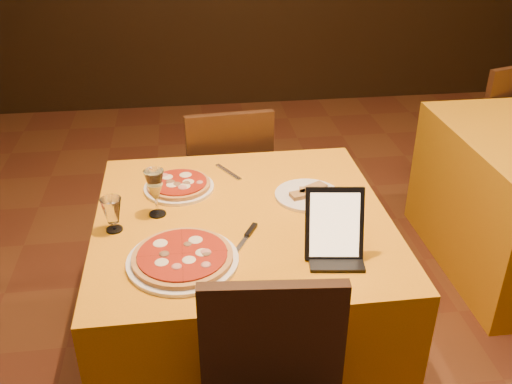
{
  "coord_description": "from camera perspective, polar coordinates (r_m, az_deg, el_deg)",
  "views": [
    {
      "loc": [
        -0.52,
        -1.58,
        1.87
      ],
      "look_at": [
        -0.28,
        0.23,
        0.86
      ],
      "focal_mm": 40.0,
      "sensor_mm": 36.0,
      "label": 1
    }
  ],
  "objects": [
    {
      "name": "main_table",
      "position": [
        2.37,
        -1.28,
        -10.13
      ],
      "size": [
        1.1,
        1.1,
        0.75
      ],
      "primitive_type": "cube",
      "color": "orange",
      "rests_on": "floor"
    },
    {
      "name": "chair_main_far",
      "position": [
        3.03,
        -3.06,
        1.07
      ],
      "size": [
        0.51,
        0.51,
        0.91
      ],
      "primitive_type": null,
      "rotation": [
        0.0,
        0.0,
        3.22
      ],
      "color": "black",
      "rests_on": "floor"
    },
    {
      "name": "chair_side_far",
      "position": [
        3.97,
        21.53,
        6.04
      ],
      "size": [
        0.55,
        0.55,
        0.91
      ],
      "primitive_type": null,
      "rotation": [
        0.0,
        0.0,
        3.46
      ],
      "color": "black",
      "rests_on": "floor"
    },
    {
      "name": "pizza_near",
      "position": [
        1.91,
        -7.35,
        -6.61
      ],
      "size": [
        0.37,
        0.37,
        0.03
      ],
      "rotation": [
        0.0,
        0.0,
        -0.24
      ],
      "color": "white",
      "rests_on": "main_table"
    },
    {
      "name": "pizza_far",
      "position": [
        2.35,
        -7.72,
        0.61
      ],
      "size": [
        0.29,
        0.29,
        0.03
      ],
      "rotation": [
        0.0,
        0.0,
        -0.2
      ],
      "color": "white",
      "rests_on": "main_table"
    },
    {
      "name": "cutlet_dish",
      "position": [
        2.28,
        5.18,
        -0.2
      ],
      "size": [
        0.26,
        0.26,
        0.03
      ],
      "rotation": [
        0.0,
        0.0,
        -0.0
      ],
      "color": "white",
      "rests_on": "main_table"
    },
    {
      "name": "wine_glass",
      "position": [
        2.15,
        -10.01,
        -0.07
      ],
      "size": [
        0.11,
        0.11,
        0.19
      ],
      "primitive_type": null,
      "rotation": [
        0.0,
        0.0,
        -0.39
      ],
      "color": "#E1E080",
      "rests_on": "main_table"
    },
    {
      "name": "water_glass",
      "position": [
        2.1,
        -14.16,
        -2.22
      ],
      "size": [
        0.08,
        0.08,
        0.13
      ],
      "primitive_type": null,
      "rotation": [
        0.0,
        0.0,
        0.33
      ],
      "color": "white",
      "rests_on": "main_table"
    },
    {
      "name": "tablet",
      "position": [
        1.9,
        7.84,
        -3.15
      ],
      "size": [
        0.21,
        0.12,
        0.23
      ],
      "primitive_type": "cube",
      "rotation": [
        -0.35,
        0.0,
        -0.13
      ],
      "color": "black",
      "rests_on": "main_table"
    },
    {
      "name": "knife",
      "position": [
        1.99,
        -1.42,
        -5.2
      ],
      "size": [
        0.12,
        0.2,
        0.01
      ],
      "primitive_type": "cube",
      "rotation": [
        0.0,
        0.0,
        1.07
      ],
      "color": "silver",
      "rests_on": "main_table"
    },
    {
      "name": "fork_near",
      "position": [
        1.96,
        -11.01,
        -6.51
      ],
      "size": [
        0.03,
        0.16,
        0.01
      ],
      "primitive_type": "cube",
      "rotation": [
        0.0,
        0.0,
        1.48
      ],
      "color": "#B8BAC0",
      "rests_on": "main_table"
    },
    {
      "name": "fork_far",
      "position": [
        2.47,
        -2.79,
        2.0
      ],
      "size": [
        0.1,
        0.17,
        0.01
      ],
      "primitive_type": "cube",
      "rotation": [
        0.0,
        0.0,
        2.08
      ],
      "color": "#ACACB3",
      "rests_on": "main_table"
    }
  ]
}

